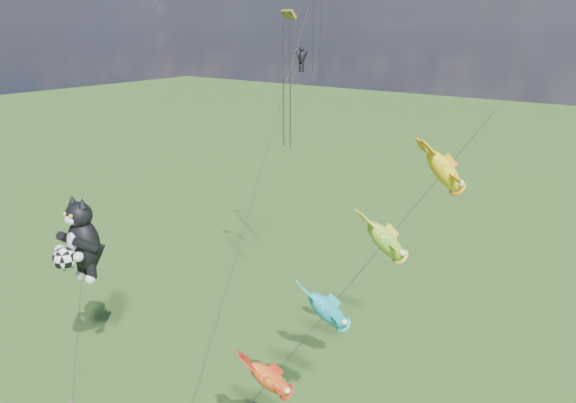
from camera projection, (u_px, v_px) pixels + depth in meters
The scene contains 4 objects.
ground at pixel (130, 360), 37.72m from camera, with size 300.00×300.00×0.00m, color #1C4110.
cat_kite_rig at pixel (80, 240), 32.82m from camera, with size 2.69×4.13×12.14m.
fish_windsock_rig at pixel (356, 277), 27.20m from camera, with size 9.40×13.04×17.61m.
parafoil_rig at pixel (300, 49), 37.20m from camera, with size 3.62×17.27×27.94m.
Camera 1 is at (27.90, -20.06, 21.64)m, focal length 35.00 mm.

